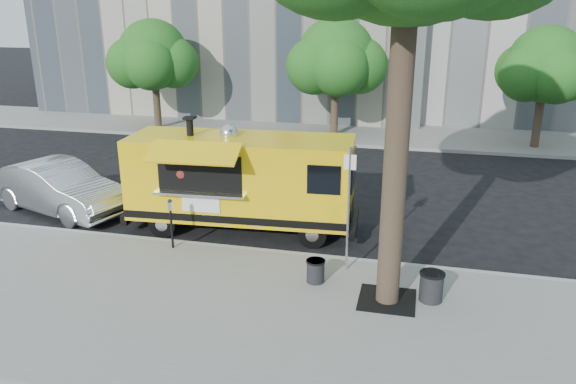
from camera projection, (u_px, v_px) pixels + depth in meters
name	position (u px, v px, depth m)	size (l,w,h in m)	color
ground	(297.00, 243.00, 15.20)	(120.00, 120.00, 0.00)	black
sidewalk	(254.00, 317.00, 11.49)	(60.00, 6.00, 0.15)	gray
curb	(289.00, 255.00, 14.32)	(60.00, 0.14, 0.16)	#999993
far_sidewalk	(356.00, 134.00, 27.62)	(60.00, 5.00, 0.15)	gray
tree_well	(387.00, 300.00, 12.00)	(1.20, 1.20, 0.02)	black
far_tree_a	(153.00, 55.00, 27.53)	(3.42, 3.42, 5.36)	#33261C
far_tree_b	(336.00, 57.00, 25.90)	(3.60, 3.60, 5.50)	#33261C
far_tree_c	(546.00, 65.00, 23.68)	(3.24, 3.24, 5.21)	#33261C
sign_post	(349.00, 202.00, 12.84)	(0.28, 0.06, 3.00)	silver
parking_meter	(171.00, 218.00, 14.30)	(0.11, 0.11, 1.33)	black
food_truck	(240.00, 180.00, 15.63)	(6.62, 3.30, 3.20)	yellow
sedan	(59.00, 188.00, 17.28)	(1.66, 4.75, 1.56)	silver
trash_bin_left	(316.00, 270.00, 12.70)	(0.44, 0.44, 0.53)	black
trash_bin_right	(431.00, 286.00, 11.88)	(0.54, 0.54, 0.65)	black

